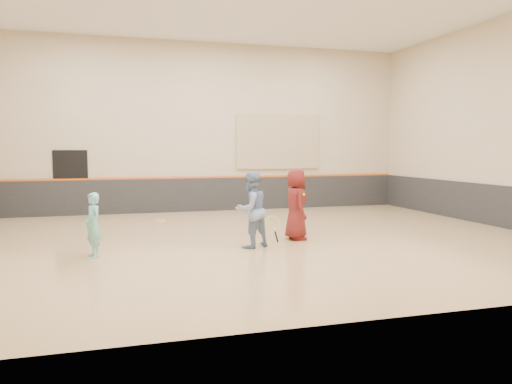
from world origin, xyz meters
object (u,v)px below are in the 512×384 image
object	(u,v)px
girl	(93,225)
instructor	(251,210)
spare_racket	(161,219)
young_man	(296,204)

from	to	relation	value
girl	instructor	world-z (taller)	instructor
girl	instructor	size ratio (longest dim) A/B	0.78
girl	spare_racket	xyz separation A→B (m)	(1.82, 4.84, -0.62)
girl	young_man	size ratio (longest dim) A/B	0.77
young_man	spare_racket	bearing A→B (deg)	39.47
instructor	girl	bearing A→B (deg)	-23.44
girl	young_man	distance (m)	4.82
instructor	spare_racket	world-z (taller)	instructor
young_man	instructor	bearing A→B (deg)	120.43
young_man	spare_racket	size ratio (longest dim) A/B	2.39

